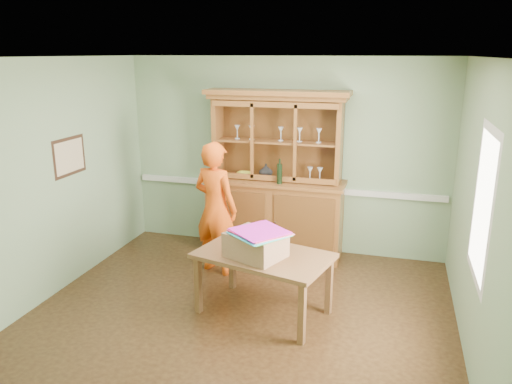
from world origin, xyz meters
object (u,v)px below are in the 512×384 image
(person, at_px, (216,208))
(dining_table, at_px, (263,261))
(china_hutch, at_px, (275,198))
(cardboard_box, at_px, (256,245))

(person, bearing_deg, dining_table, 151.43)
(china_hutch, bearing_deg, person, -125.72)
(cardboard_box, height_order, person, person)
(dining_table, bearing_deg, cardboard_box, -109.74)
(china_hutch, distance_m, cardboard_box, 1.80)
(cardboard_box, bearing_deg, person, 129.21)
(dining_table, distance_m, person, 1.27)
(person, bearing_deg, china_hutch, -108.29)
(china_hutch, distance_m, dining_table, 1.73)
(dining_table, height_order, person, person)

